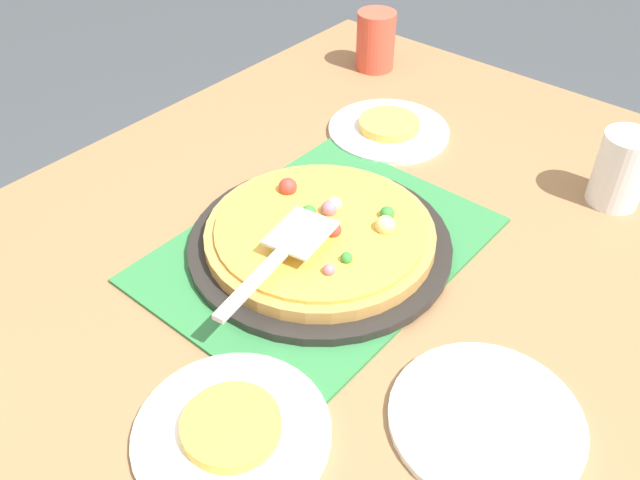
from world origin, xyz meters
name	(u,v)px	position (x,y,z in m)	size (l,w,h in m)	color
dining_table	(320,303)	(0.00, 0.00, 0.64)	(1.40, 1.00, 0.75)	olive
placemat	(320,249)	(0.00, 0.00, 0.75)	(0.48, 0.36, 0.01)	#2D753D
pizza_pan	(320,244)	(0.00, 0.00, 0.76)	(0.38, 0.38, 0.01)	black
pizza	(321,232)	(0.00, 0.00, 0.78)	(0.33, 0.33, 0.05)	#B78442
plate_near_left	(232,433)	(-0.30, -0.13, 0.76)	(0.22, 0.22, 0.01)	white
plate_far_right	(389,130)	(0.33, 0.12, 0.76)	(0.22, 0.22, 0.01)	white
plate_side	(486,420)	(-0.11, -0.33, 0.76)	(0.22, 0.22, 0.01)	white
served_slice_left	(231,426)	(-0.30, -0.13, 0.77)	(0.11, 0.11, 0.02)	gold
served_slice_right	(389,124)	(0.33, 0.12, 0.77)	(0.11, 0.11, 0.02)	#EAB747
cup_far	(376,41)	(0.53, 0.30, 0.81)	(0.08, 0.08, 0.12)	#E04C38
cup_corner	(621,169)	(0.39, -0.28, 0.81)	(0.08, 0.08, 0.12)	white
pizza_server	(282,253)	(-0.10, -0.02, 0.82)	(0.23, 0.08, 0.01)	silver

